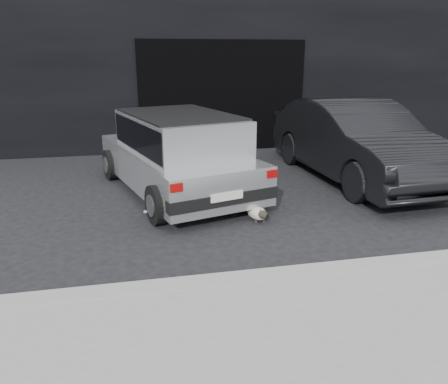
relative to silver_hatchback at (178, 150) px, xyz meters
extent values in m
plane|color=black|center=(0.45, -0.72, -0.75)|extent=(80.00, 80.00, 0.00)
cube|color=black|center=(1.45, 5.28, 1.75)|extent=(34.00, 4.00, 5.00)
cube|color=black|center=(1.45, 3.27, 0.55)|extent=(4.00, 0.10, 2.60)
cube|color=gray|center=(1.45, -3.32, -0.69)|extent=(18.00, 0.25, 0.12)
cube|color=gray|center=(1.45, -4.52, -0.69)|extent=(18.00, 2.20, 0.11)
cube|color=silver|center=(-0.03, 0.09, -0.28)|extent=(2.58, 3.98, 0.58)
cube|color=silver|center=(0.03, -0.09, 0.30)|extent=(2.06, 2.75, 0.58)
cube|color=black|center=(0.03, -0.09, 0.30)|extent=(2.04, 2.66, 0.47)
cube|color=black|center=(0.46, -1.61, -0.37)|extent=(1.64, 0.60, 0.17)
cube|color=black|center=(-0.51, 1.79, -0.37)|extent=(1.64, 0.60, 0.17)
cube|color=silver|center=(0.48, -1.69, -0.31)|extent=(0.47, 0.15, 0.11)
cube|color=#8C0707|center=(-0.22, -1.88, -0.09)|extent=(0.17, 0.07, 0.11)
cube|color=#8C0707|center=(1.18, -1.49, -0.09)|extent=(0.17, 0.07, 0.11)
cube|color=black|center=(0.03, -0.09, 0.61)|extent=(1.99, 2.51, 0.03)
cylinder|color=black|center=(-0.44, -1.40, -0.46)|extent=(0.35, 0.60, 0.56)
cylinder|color=slate|center=(-0.54, -1.43, -0.46)|extent=(0.10, 0.30, 0.31)
cylinder|color=black|center=(1.10, -0.96, -0.46)|extent=(0.35, 0.60, 0.56)
cylinder|color=slate|center=(1.21, -0.93, -0.46)|extent=(0.10, 0.30, 0.31)
cylinder|color=black|center=(-1.14, 1.09, -0.46)|extent=(0.35, 0.60, 0.56)
cylinder|color=slate|center=(-1.25, 1.06, -0.46)|extent=(0.10, 0.30, 0.31)
cylinder|color=black|center=(0.40, 1.53, -0.46)|extent=(0.35, 0.60, 0.56)
cylinder|color=slate|center=(0.51, 1.56, -0.46)|extent=(0.10, 0.30, 0.31)
imported|color=black|center=(3.33, 0.20, -0.01)|extent=(1.79, 4.54, 1.47)
ellipsoid|color=beige|center=(0.95, -1.50, -0.64)|extent=(0.28, 0.49, 0.18)
ellipsoid|color=beige|center=(0.96, -1.62, -0.62)|extent=(0.22, 0.22, 0.17)
ellipsoid|color=black|center=(0.98, -1.74, -0.59)|extent=(0.14, 0.13, 0.12)
sphere|color=black|center=(0.98, -1.79, -0.60)|extent=(0.05, 0.05, 0.05)
cone|color=black|center=(1.01, -1.72, -0.54)|extent=(0.05, 0.06, 0.06)
cone|color=black|center=(0.94, -1.73, -0.54)|extent=(0.05, 0.06, 0.06)
cylinder|color=black|center=(1.03, -1.63, -0.72)|extent=(0.04, 0.04, 0.06)
cylinder|color=black|center=(0.91, -1.65, -0.72)|extent=(0.04, 0.04, 0.06)
cylinder|color=black|center=(1.00, -1.36, -0.72)|extent=(0.04, 0.04, 0.06)
cylinder|color=black|center=(0.88, -1.37, -0.72)|extent=(0.04, 0.04, 0.06)
cylinder|color=black|center=(0.93, -1.25, -0.67)|extent=(0.14, 0.25, 0.08)
ellipsoid|color=silver|center=(-0.23, -1.18, -0.58)|extent=(0.51, 0.27, 0.22)
ellipsoid|color=silver|center=(-0.10, -1.18, -0.56)|extent=(0.23, 0.23, 0.18)
ellipsoid|color=silver|center=(0.03, -1.17, -0.49)|extent=(0.13, 0.15, 0.13)
sphere|color=silver|center=(0.09, -1.17, -0.49)|extent=(0.06, 0.06, 0.06)
cone|color=silver|center=(0.01, -1.14, -0.43)|extent=(0.06, 0.05, 0.07)
cone|color=silver|center=(0.02, -1.21, -0.43)|extent=(0.06, 0.05, 0.07)
cylinder|color=silver|center=(-0.08, -1.11, -0.68)|extent=(0.04, 0.04, 0.13)
cylinder|color=silver|center=(-0.08, -1.24, -0.68)|extent=(0.04, 0.04, 0.13)
cylinder|color=silver|center=(-0.38, -1.12, -0.68)|extent=(0.04, 0.04, 0.13)
cylinder|color=silver|center=(-0.37, -1.25, -0.68)|extent=(0.04, 0.04, 0.13)
cylinder|color=silver|center=(-0.50, -1.19, -0.63)|extent=(0.27, 0.14, 0.08)
ellipsoid|color=gray|center=(-0.32, -1.21, -0.56)|extent=(0.19, 0.14, 0.09)
camera|label=1|loc=(-0.72, -7.16, 1.53)|focal=35.00mm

